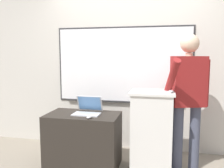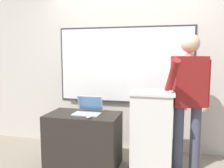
# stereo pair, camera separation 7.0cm
# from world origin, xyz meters

# --- Properties ---
(back_wall) EXTENTS (6.40, 0.17, 2.83)m
(back_wall) POSITION_xyz_m (-0.00, 1.22, 1.41)
(back_wall) COLOR beige
(back_wall) RESTS_ON ground_plane
(lectern_podium) EXTENTS (0.54, 0.44, 1.02)m
(lectern_podium) POSITION_xyz_m (0.41, 0.47, 0.51)
(lectern_podium) COLOR silver
(lectern_podium) RESTS_ON ground_plane
(side_desk) EXTENTS (0.94, 0.55, 0.70)m
(side_desk) POSITION_xyz_m (-0.48, 0.41, 0.35)
(side_desk) COLOR #28231E
(side_desk) RESTS_ON ground_plane
(person_presenter) EXTENTS (0.58, 0.63, 1.72)m
(person_presenter) POSITION_xyz_m (0.84, 0.61, 1.00)
(person_presenter) COLOR #474C60
(person_presenter) RESTS_ON ground_plane
(laptop) EXTENTS (0.35, 0.30, 0.22)m
(laptop) POSITION_xyz_m (-0.43, 0.47, 0.77)
(laptop) COLOR #B7BABF
(laptop) RESTS_ON side_desk
(wireless_keyboard) EXTENTS (0.41, 0.15, 0.02)m
(wireless_keyboard) POSITION_xyz_m (0.42, 0.41, 1.03)
(wireless_keyboard) COLOR silver
(wireless_keyboard) RESTS_ON lectern_podium
(computer_mouse_by_laptop) EXTENTS (0.06, 0.10, 0.03)m
(computer_mouse_by_laptop) POSITION_xyz_m (-0.34, 0.23, 0.72)
(computer_mouse_by_laptop) COLOR #BCBCC1
(computer_mouse_by_laptop) RESTS_ON side_desk
(computer_mouse_by_keyboard) EXTENTS (0.06, 0.10, 0.03)m
(computer_mouse_by_keyboard) POSITION_xyz_m (0.62, 0.41, 1.04)
(computer_mouse_by_keyboard) COLOR #BCBCC1
(computer_mouse_by_keyboard) RESTS_ON lectern_podium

